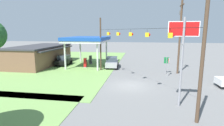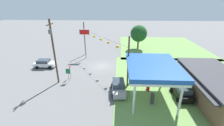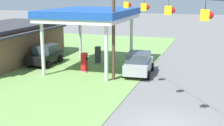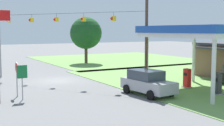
# 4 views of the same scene
# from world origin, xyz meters

# --- Properties ---
(ground_plane) EXTENTS (160.00, 160.00, 0.00)m
(ground_plane) POSITION_xyz_m (0.00, 0.00, 0.00)
(ground_plane) COLOR slate
(grass_verge_station_corner) EXTENTS (36.00, 28.00, 0.04)m
(grass_verge_station_corner) POSITION_xyz_m (12.52, 17.01, 0.02)
(grass_verge_station_corner) COLOR #6B934C
(grass_verge_station_corner) RESTS_ON ground
(grass_verge_opposite_corner) EXTENTS (24.00, 24.00, 0.04)m
(grass_verge_opposite_corner) POSITION_xyz_m (-16.00, 16.00, 0.02)
(grass_verge_opposite_corner) COLOR #6B934C
(grass_verge_opposite_corner) RESTS_ON ground
(gas_station_canopy) EXTENTS (8.65, 6.71, 5.12)m
(gas_station_canopy) POSITION_xyz_m (10.52, 8.06, 4.62)
(gas_station_canopy) COLOR silver
(gas_station_canopy) RESTS_ON ground
(gas_station_store) EXTENTS (13.44, 7.09, 3.50)m
(gas_station_store) POSITION_xyz_m (10.21, 16.99, 1.77)
(gas_station_store) COLOR brown
(gas_station_store) RESTS_ON ground
(fuel_pump_near) EXTENTS (0.71, 0.56, 1.61)m
(fuel_pump_near) POSITION_xyz_m (8.92, 8.06, 0.77)
(fuel_pump_near) COLOR gray
(fuel_pump_near) RESTS_ON ground
(fuel_pump_far) EXTENTS (0.71, 0.56, 1.61)m
(fuel_pump_far) POSITION_xyz_m (12.11, 8.06, 0.77)
(fuel_pump_far) COLOR gray
(fuel_pump_far) RESTS_ON ground
(car_at_pumps_front) EXTENTS (4.55, 2.40, 1.84)m
(car_at_pumps_front) POSITION_xyz_m (9.56, 3.57, 0.94)
(car_at_pumps_front) COLOR #9E9EA3
(car_at_pumps_front) RESTS_ON ground
(car_at_pumps_rear) EXTENTS (4.10, 2.22, 1.81)m
(car_at_pumps_rear) POSITION_xyz_m (10.34, 12.54, 0.93)
(car_at_pumps_rear) COLOR black
(car_at_pumps_rear) RESTS_ON ground
(car_on_crossroad) EXTENTS (2.24, 4.30, 1.66)m
(car_on_crossroad) POSITION_xyz_m (1.03, -11.71, 0.87)
(car_on_crossroad) COLOR white
(car_on_crossroad) RESTS_ON ground
(stop_sign_roadside) EXTENTS (0.80, 0.08, 2.50)m
(stop_sign_roadside) POSITION_xyz_m (5.40, -4.96, 1.81)
(stop_sign_roadside) COLOR #99999E
(stop_sign_roadside) RESTS_ON ground
(stop_sign_overhead) EXTENTS (0.22, 2.33, 7.14)m
(stop_sign_overhead) POSITION_xyz_m (-4.79, -4.34, 5.14)
(stop_sign_overhead) COLOR gray
(stop_sign_overhead) RESTS_ON ground
(route_sign) EXTENTS (0.10, 0.70, 2.40)m
(route_sign) POSITION_xyz_m (6.69, -4.88, 1.71)
(route_sign) COLOR gray
(route_sign) RESTS_ON ground
(utility_pole_main) EXTENTS (2.20, 0.44, 10.40)m
(utility_pole_main) POSITION_xyz_m (7.07, -6.56, 5.80)
(utility_pole_main) COLOR #4C3828
(utility_pole_main) RESTS_ON ground
(signal_span_gantry) EXTENTS (14.99, 10.24, 8.09)m
(signal_span_gantry) POSITION_xyz_m (-0.00, -0.01, 4.50)
(signal_span_gantry) COLOR #4C3828
(signal_span_gantry) RESTS_ON ground
(tree_west_verge) EXTENTS (4.58, 4.58, 6.67)m
(tree_west_verge) POSITION_xyz_m (-13.03, 8.95, 4.36)
(tree_west_verge) COLOR #4C3828
(tree_west_verge) RESTS_ON ground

